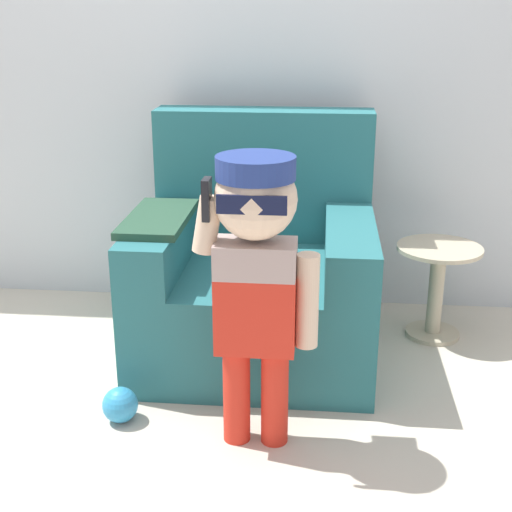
# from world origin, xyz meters

# --- Properties ---
(ground_plane) EXTENTS (10.00, 10.00, 0.00)m
(ground_plane) POSITION_xyz_m (0.00, 0.00, 0.00)
(ground_plane) COLOR beige
(wall_back) EXTENTS (10.00, 0.05, 2.60)m
(wall_back) POSITION_xyz_m (0.00, 0.77, 1.30)
(wall_back) COLOR silver
(wall_back) RESTS_ON ground_plane
(armchair) EXTENTS (0.99, 0.94, 1.00)m
(armchair) POSITION_xyz_m (0.19, 0.22, 0.35)
(armchair) COLOR #286B70
(armchair) RESTS_ON ground_plane
(person_child) EXTENTS (0.41, 0.31, 1.00)m
(person_child) POSITION_xyz_m (0.26, -0.53, 0.67)
(person_child) COLOR red
(person_child) RESTS_ON ground_plane
(side_table) EXTENTS (0.38, 0.38, 0.43)m
(side_table) POSITION_xyz_m (0.98, 0.38, 0.26)
(side_table) COLOR beige
(side_table) RESTS_ON ground_plane
(toy_ball) EXTENTS (0.13, 0.13, 0.13)m
(toy_ball) POSITION_xyz_m (-0.25, -0.45, 0.07)
(toy_ball) COLOR #3399D1
(toy_ball) RESTS_ON ground_plane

